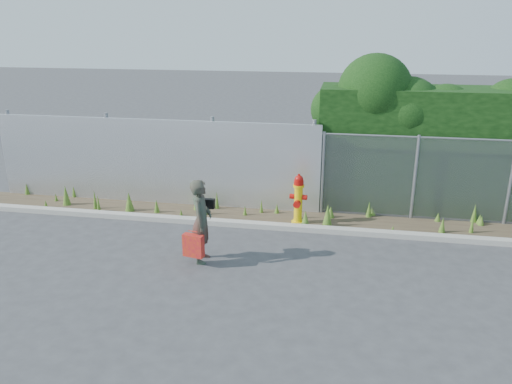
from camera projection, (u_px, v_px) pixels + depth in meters
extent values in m
plane|color=#3C3D3F|center=(258.00, 264.00, 9.76)|extent=(80.00, 80.00, 0.00)
cube|color=#A8A398|center=(272.00, 226.00, 11.42)|extent=(16.00, 0.22, 0.12)
cube|color=#493A29|center=(276.00, 219.00, 12.00)|extent=(16.00, 1.20, 0.01)
cone|color=#3E661E|center=(198.00, 201.00, 12.50)|extent=(0.24, 0.24, 0.47)
cone|color=#3E661E|center=(46.00, 204.00, 12.66)|extent=(0.10, 0.10, 0.20)
cone|color=#3E661E|center=(481.00, 221.00, 11.55)|extent=(0.15, 0.15, 0.23)
cone|color=#3E661E|center=(327.00, 216.00, 11.44)|extent=(0.23, 0.23, 0.55)
cone|color=#3E661E|center=(181.00, 213.00, 12.14)|extent=(0.08, 0.08, 0.18)
cone|color=#3E661E|center=(66.00, 196.00, 12.80)|extent=(0.20, 0.20, 0.53)
cone|color=#3E661E|center=(253.00, 204.00, 12.65)|extent=(0.12, 0.12, 0.23)
cone|color=#3E661E|center=(217.00, 200.00, 12.55)|extent=(0.10, 0.10, 0.47)
cone|color=#3E661E|center=(331.00, 212.00, 12.01)|extent=(0.20, 0.20, 0.28)
cone|color=#3E661E|center=(277.00, 209.00, 12.28)|extent=(0.12, 0.12, 0.25)
cone|color=#3E661E|center=(372.00, 211.00, 12.18)|extent=(0.21, 0.21, 0.23)
cone|color=#3E661E|center=(129.00, 202.00, 12.39)|extent=(0.23, 0.23, 0.50)
cone|color=#3E661E|center=(300.00, 210.00, 11.92)|extent=(0.11, 0.11, 0.44)
cone|color=#3E661E|center=(56.00, 198.00, 13.12)|extent=(0.10, 0.10, 0.22)
cone|color=#3E661E|center=(474.00, 213.00, 11.70)|extent=(0.14, 0.14, 0.47)
cone|color=#3E661E|center=(438.00, 217.00, 11.78)|extent=(0.14, 0.14, 0.22)
cone|color=#3E661E|center=(480.00, 220.00, 11.64)|extent=(0.15, 0.15, 0.24)
cone|color=#3E661E|center=(393.00, 230.00, 11.11)|extent=(0.10, 0.10, 0.20)
cone|color=#3E661E|center=(205.00, 206.00, 12.16)|extent=(0.12, 0.12, 0.46)
cone|color=#3E661E|center=(305.00, 219.00, 11.45)|extent=(0.20, 0.20, 0.40)
cone|color=#3E661E|center=(74.00, 191.00, 13.40)|extent=(0.12, 0.12, 0.38)
cone|color=#3E661E|center=(472.00, 224.00, 11.10)|extent=(0.10, 0.10, 0.44)
cone|color=#3E661E|center=(369.00, 210.00, 12.03)|extent=(0.14, 0.14, 0.40)
cone|color=#3E661E|center=(245.00, 211.00, 12.16)|extent=(0.10, 0.10, 0.26)
cone|color=#3E661E|center=(197.00, 201.00, 12.59)|extent=(0.16, 0.16, 0.40)
cone|color=#3E661E|center=(95.00, 200.00, 12.54)|extent=(0.11, 0.11, 0.50)
cone|color=#3E661E|center=(157.00, 206.00, 12.32)|extent=(0.15, 0.15, 0.34)
cone|color=#3E661E|center=(442.00, 226.00, 11.13)|extent=(0.15, 0.15, 0.36)
cone|color=#3E661E|center=(98.00, 203.00, 12.38)|extent=(0.10, 0.10, 0.44)
cone|color=#3E661E|center=(27.00, 189.00, 13.62)|extent=(0.14, 0.14, 0.32)
cone|color=#3E661E|center=(261.00, 207.00, 12.30)|extent=(0.09, 0.09, 0.35)
cube|color=#B6B7BE|center=(154.00, 162.00, 12.75)|extent=(8.50, 0.08, 2.20)
cylinder|color=gray|center=(14.00, 152.00, 13.52)|extent=(0.10, 0.10, 2.30)
cylinder|color=gray|center=(110.00, 157.00, 13.05)|extent=(0.10, 0.10, 2.30)
cylinder|color=gray|center=(214.00, 162.00, 12.58)|extent=(0.10, 0.10, 2.30)
cylinder|color=gray|center=(313.00, 166.00, 12.17)|extent=(0.10, 0.10, 2.30)
cube|color=gray|center=(462.00, 181.00, 11.52)|extent=(6.50, 0.03, 2.00)
cylinder|color=gray|center=(468.00, 139.00, 11.20)|extent=(6.50, 0.04, 0.04)
cylinder|color=gray|center=(323.00, 173.00, 12.05)|extent=(0.07, 0.07, 2.05)
cylinder|color=gray|center=(415.00, 178.00, 11.69)|extent=(0.07, 0.07, 2.05)
cylinder|color=gray|center=(510.00, 183.00, 11.34)|extent=(0.07, 0.07, 2.05)
cube|color=black|center=(469.00, 150.00, 12.24)|extent=(7.30, 1.60, 3.00)
sphere|color=black|center=(335.00, 110.00, 12.61)|extent=(1.24, 1.24, 1.24)
sphere|color=black|center=(375.00, 91.00, 12.19)|extent=(1.82, 1.82, 1.82)
sphere|color=black|center=(407.00, 111.00, 12.17)|extent=(1.66, 1.66, 1.66)
sphere|color=black|center=(445.00, 112.00, 12.04)|extent=(1.35, 1.35, 1.35)
sphere|color=black|center=(466.00, 117.00, 12.02)|extent=(1.27, 1.27, 1.27)
sphere|color=black|center=(511.00, 107.00, 11.96)|extent=(1.34, 1.34, 1.34)
cylinder|color=yellow|center=(298.00, 222.00, 11.71)|extent=(0.30, 0.30, 0.06)
cylinder|color=yellow|center=(298.00, 205.00, 11.58)|extent=(0.19, 0.19, 0.91)
cylinder|color=yellow|center=(299.00, 186.00, 11.42)|extent=(0.26, 0.26, 0.05)
cylinder|color=#B20F0A|center=(299.00, 183.00, 11.40)|extent=(0.22, 0.22, 0.11)
sphere|color=#B20F0A|center=(299.00, 180.00, 11.38)|extent=(0.20, 0.20, 0.20)
cylinder|color=#B20F0A|center=(299.00, 175.00, 11.34)|extent=(0.05, 0.05, 0.05)
cylinder|color=#B20F0A|center=(292.00, 196.00, 11.54)|extent=(0.11, 0.12, 0.12)
cylinder|color=#B20F0A|center=(305.00, 197.00, 11.49)|extent=(0.11, 0.12, 0.12)
cylinder|color=#B20F0A|center=(298.00, 204.00, 11.41)|extent=(0.16, 0.13, 0.16)
imported|color=#0E5E43|center=(201.00, 221.00, 9.65)|extent=(0.45, 0.64, 1.67)
cube|color=#B70A2C|center=(193.00, 246.00, 9.55)|extent=(0.41, 0.15, 0.45)
cylinder|color=#B70A2C|center=(193.00, 231.00, 9.46)|extent=(0.19, 0.02, 0.02)
cube|color=black|center=(208.00, 204.00, 9.79)|extent=(0.25, 0.11, 0.19)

